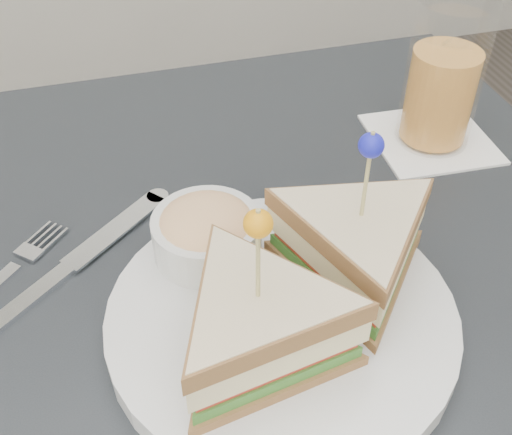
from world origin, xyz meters
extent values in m
cube|color=black|center=(0.00, 0.00, 0.73)|extent=(0.80, 0.80, 0.03)
cylinder|color=black|center=(0.35, 0.35, 0.36)|extent=(0.04, 0.04, 0.72)
cylinder|color=silver|center=(0.01, -0.08, 0.76)|extent=(0.38, 0.38, 0.02)
cylinder|color=silver|center=(0.01, -0.08, 0.77)|extent=(0.38, 0.38, 0.01)
cylinder|color=tan|center=(-0.03, -0.12, 0.88)|extent=(0.00, 0.00, 0.09)
sphere|color=orange|center=(-0.03, -0.12, 0.91)|extent=(0.03, 0.03, 0.02)
cylinder|color=tan|center=(0.08, -0.06, 0.88)|extent=(0.00, 0.00, 0.09)
sphere|color=#161AAB|center=(0.08, -0.06, 0.91)|extent=(0.03, 0.03, 0.02)
cylinder|color=silver|center=(-0.04, 0.01, 0.79)|extent=(0.13, 0.13, 0.04)
ellipsoid|color=#E0B772|center=(-0.04, 0.01, 0.80)|extent=(0.11, 0.11, 0.04)
cube|color=white|center=(-0.20, 0.07, 0.75)|extent=(0.03, 0.03, 0.00)
cube|color=white|center=(-0.20, 0.01, 0.75)|extent=(0.09, 0.08, 0.01)
cube|color=white|center=(-0.12, 0.08, 0.75)|extent=(0.11, 0.10, 0.00)
cylinder|color=white|center=(-0.07, 0.12, 0.75)|extent=(0.03, 0.03, 0.00)
cube|color=white|center=(0.26, 0.14, 0.75)|extent=(0.14, 0.14, 0.00)
cylinder|color=gold|center=(0.26, 0.14, 0.81)|extent=(0.08, 0.08, 0.11)
cylinder|color=white|center=(0.26, 0.14, 0.84)|extent=(0.09, 0.09, 0.17)
cube|color=white|center=(0.28, 0.15, 0.86)|extent=(0.03, 0.03, 0.02)
cube|color=white|center=(0.25, 0.14, 0.86)|extent=(0.03, 0.03, 0.02)
camera|label=1|loc=(-0.11, -0.41, 1.18)|focal=45.00mm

